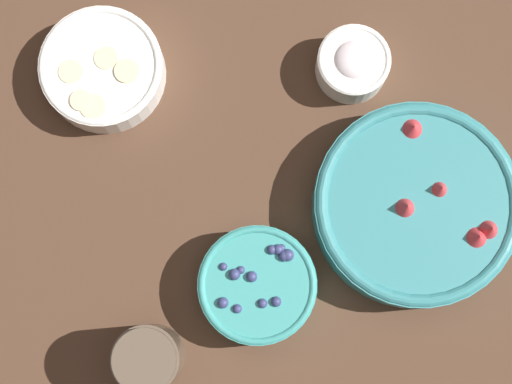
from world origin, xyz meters
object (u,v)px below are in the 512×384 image
at_px(bowl_strawberries, 416,205).
at_px(bowl_blueberries, 257,285).
at_px(bowl_bananas, 103,70).
at_px(bowl_cream, 353,63).
at_px(jar_chocolate, 150,358).

relative_size(bowl_strawberries, bowl_blueberries, 1.75).
bearing_deg(bowl_blueberries, bowl_bananas, -70.06).
relative_size(bowl_blueberries, bowl_cream, 1.56).
xyz_separation_m(bowl_strawberries, bowl_blueberries, (0.22, 0.04, -0.00)).
height_order(bowl_blueberries, bowl_bananas, bowl_blueberries).
bearing_deg(bowl_cream, bowl_blueberries, 50.75).
height_order(bowl_blueberries, bowl_cream, bowl_blueberries).
distance_m(bowl_cream, jar_chocolate, 0.46).
xyz_separation_m(bowl_blueberries, bowl_bananas, (0.12, -0.33, -0.00)).
height_order(bowl_strawberries, jar_chocolate, jar_chocolate).
xyz_separation_m(bowl_strawberries, bowl_bananas, (0.34, -0.29, -0.01)).
height_order(bowl_cream, jar_chocolate, jar_chocolate).
relative_size(bowl_strawberries, bowl_bananas, 1.62).
distance_m(bowl_blueberries, bowl_bananas, 0.35).
height_order(bowl_strawberries, bowl_blueberries, bowl_strawberries).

